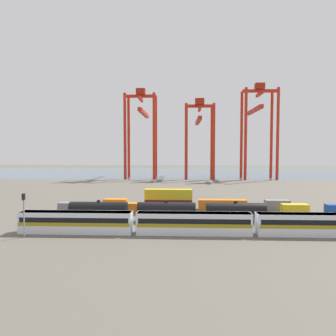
% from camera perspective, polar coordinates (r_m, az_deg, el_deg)
% --- Properties ---
extents(ground_plane, '(420.00, 420.00, 0.00)m').
position_cam_1_polar(ground_plane, '(116.82, 6.51, -4.29)').
color(ground_plane, '#5B564C').
extents(harbour_water, '(400.00, 110.00, 0.01)m').
position_cam_1_polar(harbour_water, '(218.65, 4.66, -0.82)').
color(harbour_water, '#475B6B').
rests_on(harbour_water, ground_plane).
extents(passenger_train, '(63.52, 3.14, 3.90)m').
position_cam_1_polar(passenger_train, '(58.48, 4.59, -9.64)').
color(passenger_train, silver).
rests_on(passenger_train, ground_plane).
extents(freight_tank_row, '(41.20, 3.06, 4.52)m').
position_cam_1_polar(freight_tank_row, '(68.02, -0.28, -7.80)').
color(freight_tank_row, '#232326').
rests_on(freight_tank_row, ground_plane).
extents(signal_mast, '(0.36, 0.60, 7.65)m').
position_cam_1_polar(signal_mast, '(60.94, -24.33, -6.69)').
color(signal_mast, gray).
rests_on(signal_mast, ground_plane).
extents(shipping_container_0, '(6.04, 2.44, 2.60)m').
position_cam_1_polar(shipping_container_0, '(80.75, -16.83, -6.81)').
color(shipping_container_0, slate).
rests_on(shipping_container_0, ground_plane).
extents(shipping_container_1, '(12.10, 2.44, 2.60)m').
position_cam_1_polar(shipping_container_1, '(77.42, -7.50, -7.13)').
color(shipping_container_1, orange).
rests_on(shipping_container_1, ground_plane).
extents(shipping_container_2, '(6.04, 2.44, 2.60)m').
position_cam_1_polar(shipping_container_2, '(76.25, 2.40, -7.27)').
color(shipping_container_2, '#146066').
rests_on(shipping_container_2, ground_plane).
extents(shipping_container_3, '(12.10, 2.44, 2.60)m').
position_cam_1_polar(shipping_container_3, '(77.35, 12.30, -7.19)').
color(shipping_container_3, maroon).
rests_on(shipping_container_3, ground_plane).
extents(shipping_container_4, '(6.04, 2.44, 2.60)m').
position_cam_1_polar(shipping_container_4, '(80.63, 21.66, -6.92)').
color(shipping_container_4, gold).
rests_on(shipping_container_4, ground_plane).
extents(shipping_container_7, '(6.04, 2.44, 2.60)m').
position_cam_1_polar(shipping_container_7, '(84.02, -9.37, -6.34)').
color(shipping_container_7, orange).
rests_on(shipping_container_7, ground_plane).
extents(shipping_container_8, '(12.10, 2.44, 2.60)m').
position_cam_1_polar(shipping_container_8, '(82.30, 0.09, -6.49)').
color(shipping_container_8, maroon).
rests_on(shipping_container_8, ground_plane).
extents(shipping_container_9, '(12.10, 2.44, 2.60)m').
position_cam_1_polar(shipping_container_9, '(81.91, 0.09, -4.70)').
color(shipping_container_9, gold).
rests_on(shipping_container_9, shipping_container_8).
extents(shipping_container_10, '(12.10, 2.44, 2.60)m').
position_cam_1_polar(shipping_container_10, '(82.86, 9.68, -6.47)').
color(shipping_container_10, orange).
rests_on(shipping_container_10, ground_plane).
extents(shipping_container_11, '(6.04, 2.44, 2.60)m').
position_cam_1_polar(shipping_container_11, '(85.65, 18.89, -6.28)').
color(shipping_container_11, slate).
rests_on(shipping_container_11, ground_plane).
extents(gantry_crane_west, '(16.90, 39.35, 48.31)m').
position_cam_1_polar(gantry_crane_west, '(177.90, -4.74, 7.86)').
color(gantry_crane_west, red).
rests_on(gantry_crane_west, ground_plane).
extents(gantry_crane_central, '(15.86, 38.59, 42.83)m').
position_cam_1_polar(gantry_crane_central, '(176.68, 5.58, 6.84)').
color(gantry_crane_central, red).
rests_on(gantry_crane_central, ground_plane).
extents(gantry_crane_east, '(17.94, 36.46, 50.57)m').
position_cam_1_polar(gantry_crane_east, '(180.71, 15.77, 8.01)').
color(gantry_crane_east, red).
rests_on(gantry_crane_east, ground_plane).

